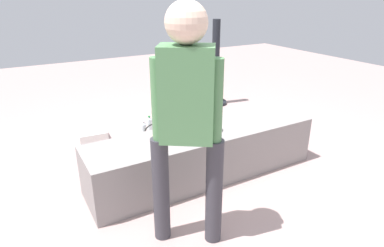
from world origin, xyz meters
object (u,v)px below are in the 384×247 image
adult_standing (187,110)px  handbag_black_leather (153,140)px  child_seated (196,111)px  cake_box_white (92,134)px  cake_plate (166,133)px  water_bottle_near_gift (149,124)px  gift_bag (190,107)px  water_bottle_far_side (144,130)px

adult_standing → handbag_black_leather: (0.35, 1.41, -0.84)m
child_seated → handbag_black_leather: child_seated is taller
adult_standing → cake_box_white: size_ratio=4.61×
adult_standing → cake_plate: size_ratio=6.92×
cake_plate → water_bottle_near_gift: bearing=74.7°
handbag_black_leather → water_bottle_near_gift: bearing=71.7°
cake_plate → cake_box_white: size_ratio=0.67×
gift_bag → handbag_black_leather: 0.97m
water_bottle_near_gift → water_bottle_far_side: (-0.14, -0.16, 0.01)m
cake_plate → cake_box_white: 1.33m
handbag_black_leather → child_seated: bearing=-83.4°
child_seated → water_bottle_far_side: child_seated is taller
cake_plate → water_bottle_far_side: size_ratio=1.12×
water_bottle_near_gift → cake_box_white: 0.69m
gift_bag → cake_plate: bearing=-127.3°
adult_standing → water_bottle_far_side: bearing=77.7°
gift_bag → water_bottle_near_gift: size_ratio=2.06×
child_seated → cake_plate: child_seated is taller
adult_standing → water_bottle_far_side: 1.96m
adult_standing → cake_plate: (0.20, 0.74, -0.47)m
cake_box_white → handbag_black_leather: 0.76m
water_bottle_near_gift → handbag_black_leather: (-0.16, -0.48, 0.01)m
water_bottle_far_side → cake_box_white: (-0.55, 0.23, -0.03)m
child_seated → cake_plate: size_ratio=2.16×
cake_plate → water_bottle_far_side: 1.07m
child_seated → cake_plate: (-0.24, 0.10, -0.19)m
cake_plate → cake_box_white: (-0.37, 1.22, -0.40)m
water_bottle_far_side → handbag_black_leather: (-0.02, -0.32, 0.01)m
child_seated → water_bottle_far_side: bearing=93.4°
water_bottle_near_gift → cake_plate: bearing=-105.3°
cake_plate → water_bottle_near_gift: (0.31, 1.15, -0.38)m
adult_standing → gift_bag: adult_standing is taller
child_seated → cake_box_white: 1.57m
water_bottle_far_side → adult_standing: bearing=-102.3°
adult_standing → water_bottle_near_gift: (0.51, 1.89, -0.85)m
adult_standing → gift_bag: 2.41m
water_bottle_far_side → water_bottle_near_gift: bearing=49.1°
cake_box_white → cake_plate: bearing=-73.2°
water_bottle_near_gift → water_bottle_far_side: size_ratio=0.91×
gift_bag → water_bottle_near_gift: bearing=-171.8°
gift_bag → water_bottle_far_side: (-0.76, -0.25, -0.08)m
adult_standing → water_bottle_far_side: adult_standing is taller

